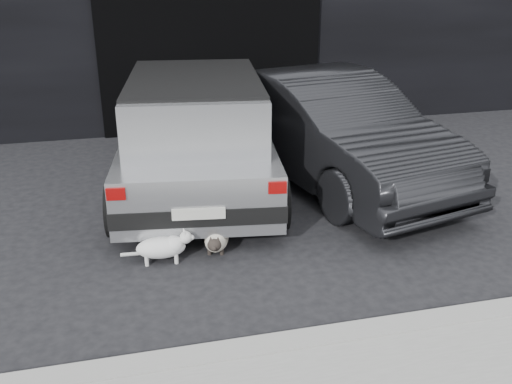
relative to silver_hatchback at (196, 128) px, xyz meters
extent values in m
plane|color=black|center=(-0.30, -1.24, -0.87)|extent=(80.00, 80.00, 0.00)
cube|color=black|center=(0.70, 2.75, 0.43)|extent=(4.00, 0.10, 2.60)
cube|color=gray|center=(0.70, -3.84, -0.81)|extent=(18.00, 0.25, 0.12)
cube|color=#B2B4B7|center=(0.01, 0.11, -0.33)|extent=(2.47, 4.50, 0.68)
cube|color=#B2B4B7|center=(-0.01, -0.11, 0.35)|extent=(2.05, 3.05, 0.68)
cube|color=black|center=(-0.01, -0.11, 0.35)|extent=(2.05, 2.95, 0.55)
cube|color=black|center=(-0.26, -1.94, -0.43)|extent=(1.94, 0.43, 0.20)
cube|color=black|center=(0.29, 2.15, -0.43)|extent=(1.94, 0.43, 0.20)
cube|color=silver|center=(-0.28, -2.03, -0.36)|extent=(0.57, 0.09, 0.13)
cube|color=#8C0707|center=(-1.11, -1.91, -0.10)|extent=(0.20, 0.06, 0.13)
cube|color=#8C0707|center=(0.56, -2.14, -0.10)|extent=(0.20, 0.06, 0.13)
cube|color=black|center=(-0.01, -0.11, 0.71)|extent=(2.01, 2.77, 0.03)
cylinder|color=black|center=(-1.12, -1.29, -0.54)|extent=(0.33, 0.69, 0.66)
cylinder|color=slate|center=(-1.25, -1.27, -0.54)|extent=(0.07, 0.36, 0.36)
cylinder|color=black|center=(0.73, -1.54, -0.54)|extent=(0.33, 0.69, 0.66)
cylinder|color=slate|center=(0.86, -1.56, -0.54)|extent=(0.07, 0.36, 0.36)
cylinder|color=black|center=(-0.71, 1.70, -0.54)|extent=(0.33, 0.69, 0.66)
cylinder|color=slate|center=(-0.84, 1.72, -0.54)|extent=(0.07, 0.36, 0.36)
cylinder|color=black|center=(1.14, 1.45, -0.54)|extent=(0.33, 0.69, 0.66)
cylinder|color=slate|center=(1.27, 1.43, -0.54)|extent=(0.07, 0.36, 0.36)
imported|color=black|center=(1.89, -0.14, -0.10)|extent=(2.64, 4.90, 1.53)
ellipsoid|color=beige|center=(-0.07, -1.89, -0.75)|extent=(0.40, 0.59, 0.21)
ellipsoid|color=beige|center=(-0.10, -2.02, -0.73)|extent=(0.28, 0.28, 0.20)
ellipsoid|color=black|center=(-0.14, -2.16, -0.69)|extent=(0.18, 0.17, 0.14)
sphere|color=black|center=(-0.15, -2.22, -0.70)|extent=(0.06, 0.06, 0.06)
cone|color=black|center=(-0.10, -2.15, -0.63)|extent=(0.06, 0.07, 0.07)
cone|color=black|center=(-0.17, -2.13, -0.63)|extent=(0.06, 0.07, 0.07)
cylinder|color=black|center=(-0.04, -2.06, -0.84)|extent=(0.04, 0.04, 0.07)
cylinder|color=black|center=(-0.17, -2.03, -0.84)|extent=(0.04, 0.04, 0.07)
cylinder|color=black|center=(0.04, -1.75, -0.84)|extent=(0.04, 0.04, 0.07)
cylinder|color=black|center=(-0.09, -1.72, -0.84)|extent=(0.04, 0.04, 0.07)
cylinder|color=black|center=(0.01, -1.60, -0.79)|extent=(0.07, 0.30, 0.09)
ellipsoid|color=white|center=(-0.70, -2.06, -0.70)|extent=(0.55, 0.30, 0.23)
ellipsoid|color=white|center=(-0.57, -2.07, -0.68)|extent=(0.24, 0.24, 0.19)
ellipsoid|color=white|center=(-0.43, -2.08, -0.60)|extent=(0.14, 0.16, 0.13)
sphere|color=white|center=(-0.37, -2.09, -0.61)|extent=(0.06, 0.06, 0.06)
cone|color=white|center=(-0.44, -2.04, -0.54)|extent=(0.07, 0.05, 0.07)
cone|color=white|center=(-0.45, -2.12, -0.54)|extent=(0.07, 0.05, 0.07)
cylinder|color=white|center=(-0.54, -2.01, -0.80)|extent=(0.04, 0.04, 0.13)
cylinder|color=white|center=(-0.55, -2.14, -0.80)|extent=(0.04, 0.04, 0.13)
cylinder|color=white|center=(-0.85, -1.98, -0.80)|extent=(0.04, 0.04, 0.13)
cylinder|color=white|center=(-0.86, -2.11, -0.80)|extent=(0.04, 0.04, 0.13)
cylinder|color=white|center=(-0.98, -2.04, -0.75)|extent=(0.29, 0.11, 0.09)
ellipsoid|color=gray|center=(-0.80, -2.08, -0.68)|extent=(0.20, 0.16, 0.10)
camera|label=1|loc=(-0.99, -7.53, 2.18)|focal=40.00mm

